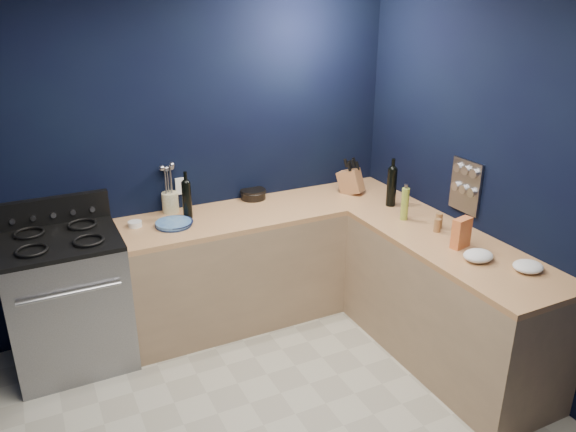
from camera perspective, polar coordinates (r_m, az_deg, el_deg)
wall_back at (r=4.32m, az=-11.12°, el=5.88°), size 3.50×0.02×2.60m
wall_right at (r=3.79m, az=23.75°, el=2.15°), size 0.02×3.50×2.60m
cab_back at (r=4.53m, az=-1.86°, el=-4.75°), size 2.30×0.63×0.86m
top_back at (r=4.35m, az=-1.93°, el=0.56°), size 2.30×0.63×0.04m
cab_right at (r=4.10m, az=15.89°, el=-8.73°), size 0.63×1.67×0.86m
top_right at (r=3.90m, az=16.56°, el=-3.02°), size 0.63×1.67×0.04m
gas_range at (r=4.20m, az=-21.38°, el=-8.27°), size 0.76×0.66×0.92m
oven_door at (r=3.93m, az=-20.86°, el=-10.54°), size 0.59×0.02×0.42m
cooktop at (r=3.99m, az=-22.31°, el=-2.34°), size 0.76×0.66×0.03m
backguard at (r=4.23m, az=-22.88°, el=0.47°), size 0.76×0.06×0.20m
spice_panel at (r=4.16m, az=17.67°, el=2.91°), size 0.02×0.28×0.38m
wall_outlet at (r=4.36m, az=-10.83°, el=3.03°), size 0.09×0.02×0.13m
plate_stack at (r=4.09m, az=-11.59°, el=-0.78°), size 0.29×0.29×0.03m
ramekin at (r=4.14m, az=-15.33°, el=-0.78°), size 0.13×0.13×0.04m
utensil_crock at (r=4.33m, az=-11.91°, el=1.36°), size 0.16×0.16×0.16m
wine_bottle_back at (r=4.17m, az=-10.26°, el=1.60°), size 0.08×0.08×0.28m
lemon_basket at (r=4.54m, az=-3.57°, el=2.25°), size 0.25×0.25×0.08m
knife_block at (r=4.67m, az=6.40°, el=3.49°), size 0.21×0.25×0.24m
wine_bottle_right at (r=4.42m, az=10.52°, el=2.90°), size 0.10×0.10×0.30m
oil_bottle at (r=4.17m, az=11.82°, el=1.21°), size 0.06×0.06×0.24m
spice_jar_near at (r=4.11m, az=15.14°, el=-0.44°), size 0.06×0.06×0.11m
spice_jar_far at (r=4.04m, az=14.98°, el=-0.92°), size 0.05×0.05×0.10m
crouton_bag at (r=3.82m, az=17.25°, el=-1.65°), size 0.15×0.09×0.20m
towel_front at (r=3.69m, az=18.82°, el=-3.85°), size 0.20×0.18×0.07m
towel_end at (r=3.67m, az=23.28°, el=-4.75°), size 0.19×0.17×0.06m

